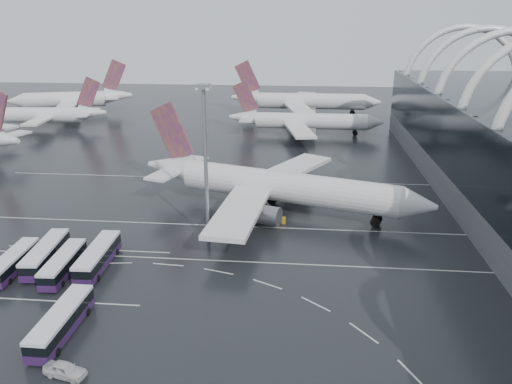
# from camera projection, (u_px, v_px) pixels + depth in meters

# --- Properties ---
(ground) EXTENTS (420.00, 420.00, 0.00)m
(ground) POSITION_uv_depth(u_px,v_px,m) (230.00, 255.00, 81.58)
(ground) COLOR black
(ground) RESTS_ON ground
(lane_marking_near) EXTENTS (120.00, 0.25, 0.01)m
(lane_marking_near) POSITION_uv_depth(u_px,v_px,m) (228.00, 261.00, 79.70)
(lane_marking_near) COLOR beige
(lane_marking_near) RESTS_ON ground
(lane_marking_mid) EXTENTS (120.00, 0.25, 0.01)m
(lane_marking_mid) POSITION_uv_depth(u_px,v_px,m) (239.00, 226.00, 92.84)
(lane_marking_mid) COLOR beige
(lane_marking_mid) RESTS_ON ground
(lane_marking_far) EXTENTS (120.00, 0.25, 0.01)m
(lane_marking_far) POSITION_uv_depth(u_px,v_px,m) (254.00, 180.00, 119.11)
(lane_marking_far) COLOR beige
(lane_marking_far) RESTS_ON ground
(bus_bay_line_south) EXTENTS (28.00, 0.25, 0.01)m
(bus_bay_line_south) POSITION_uv_depth(u_px,v_px,m) (41.00, 300.00, 68.70)
(bus_bay_line_south) COLOR beige
(bus_bay_line_south) RESTS_ON ground
(bus_bay_line_north) EXTENTS (28.00, 0.25, 0.01)m
(bus_bay_line_north) POSITION_uv_depth(u_px,v_px,m) (88.00, 249.00, 83.71)
(bus_bay_line_north) COLOR beige
(bus_bay_line_north) RESTS_ON ground
(airliner_main) EXTENTS (59.08, 51.18, 20.44)m
(airliner_main) POSITION_uv_depth(u_px,v_px,m) (273.00, 186.00, 98.83)
(airliner_main) COLOR silver
(airliner_main) RESTS_ON ground
(airliner_gate_b) EXTENTS (50.23, 45.36, 17.51)m
(airliner_gate_b) POSITION_uv_depth(u_px,v_px,m) (303.00, 121.00, 162.80)
(airliner_gate_b) COLOR silver
(airliner_gate_b) RESTS_ON ground
(airliner_gate_c) EXTENTS (58.32, 54.04, 20.86)m
(airliner_gate_c) POSITION_uv_depth(u_px,v_px,m) (303.00, 102.00, 195.35)
(airliner_gate_c) COLOR silver
(airliner_gate_c) RESTS_ON ground
(jet_remote_mid) EXTENTS (40.71, 32.83, 17.71)m
(jet_remote_mid) POSITION_uv_depth(u_px,v_px,m) (50.00, 115.00, 172.39)
(jet_remote_mid) COLOR silver
(jet_remote_mid) RESTS_ON ground
(jet_remote_far) EXTENTS (47.18, 38.34, 20.84)m
(jet_remote_far) POSITION_uv_depth(u_px,v_px,m) (73.00, 99.00, 199.20)
(jet_remote_far) COLOR silver
(jet_remote_far) RESTS_ON ground
(bus_row_near_a) EXTENTS (3.28, 12.13, 2.96)m
(bus_row_near_a) POSITION_uv_depth(u_px,v_px,m) (13.00, 262.00, 76.01)
(bus_row_near_a) COLOR #2B143F
(bus_row_near_a) RESTS_ON ground
(bus_row_near_b) EXTENTS (4.18, 13.41, 3.25)m
(bus_row_near_b) POSITION_uv_depth(u_px,v_px,m) (46.00, 254.00, 78.12)
(bus_row_near_b) COLOR #2B143F
(bus_row_near_b) RESTS_ON ground
(bus_row_near_c) EXTENTS (3.44, 12.42, 3.03)m
(bus_row_near_c) POSITION_uv_depth(u_px,v_px,m) (63.00, 264.00, 75.32)
(bus_row_near_c) COLOR #2B143F
(bus_row_near_c) RESTS_ON ground
(bus_row_near_d) EXTENTS (3.60, 13.55, 3.31)m
(bus_row_near_d) POSITION_uv_depth(u_px,v_px,m) (98.00, 257.00, 77.17)
(bus_row_near_d) COLOR #2B143F
(bus_row_near_d) RESTS_ON ground
(bus_row_far_c) EXTENTS (3.17, 12.96, 3.19)m
(bus_row_far_c) POSITION_uv_depth(u_px,v_px,m) (61.00, 322.00, 60.93)
(bus_row_far_c) COLOR #2B143F
(bus_row_far_c) RESTS_ON ground
(van_curve_b) EXTENTS (5.13, 2.89, 1.65)m
(van_curve_b) POSITION_uv_depth(u_px,v_px,m) (65.00, 370.00, 54.02)
(van_curve_b) COLOR silver
(van_curve_b) RESTS_ON ground
(floodlight_mast) EXTENTS (2.06, 2.06, 26.86)m
(floodlight_mast) POSITION_uv_depth(u_px,v_px,m) (205.00, 145.00, 81.97)
(floodlight_mast) COLOR gray
(floodlight_mast) RESTS_ON ground
(gse_cart_belly_b) EXTENTS (2.08, 1.23, 1.13)m
(gse_cart_belly_b) POSITION_uv_depth(u_px,v_px,m) (372.00, 191.00, 109.69)
(gse_cart_belly_b) COLOR slate
(gse_cart_belly_b) RESTS_ON ground
(gse_cart_belly_c) EXTENTS (1.93, 1.14, 1.05)m
(gse_cart_belly_c) POSITION_uv_depth(u_px,v_px,m) (280.00, 220.00, 94.23)
(gse_cart_belly_c) COLOR #AC8116
(gse_cart_belly_c) RESTS_ON ground
(gse_cart_belly_e) EXTENTS (2.30, 1.36, 1.25)m
(gse_cart_belly_e) POSITION_uv_depth(u_px,v_px,m) (343.00, 194.00, 107.97)
(gse_cart_belly_e) COLOR #AC8116
(gse_cart_belly_e) RESTS_ON ground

